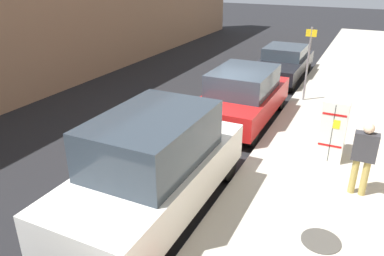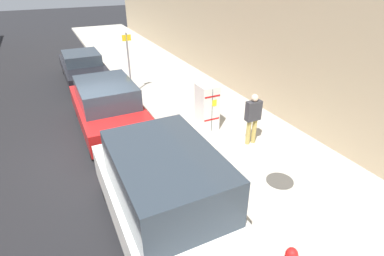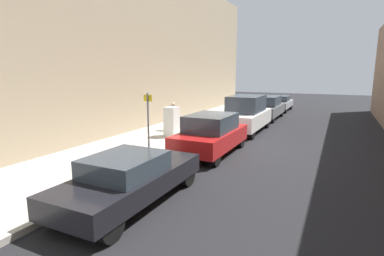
{
  "view_description": "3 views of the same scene",
  "coord_description": "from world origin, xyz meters",
  "px_view_note": "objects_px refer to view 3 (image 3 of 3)",
  "views": [
    {
      "loc": [
        -4.06,
        9.73,
        4.72
      ],
      "look_at": [
        -0.4,
        2.15,
        1.03
      ],
      "focal_mm": 35.0,
      "sensor_mm": 36.0,
      "label": 1
    },
    {
      "loc": [
        0.95,
        8.49,
        5.07
      ],
      "look_at": [
        -1.94,
        2.6,
        1.54
      ],
      "focal_mm": 28.0,
      "sensor_mm": 36.0,
      "label": 2
    },
    {
      "loc": [
        4.29,
        -12.99,
        3.53
      ],
      "look_at": [
        -2.01,
        -0.12,
        0.84
      ],
      "focal_mm": 28.0,
      "sensor_mm": 36.0,
      "label": 3
    }
  ],
  "objects_px": {
    "fire_hydrant": "(231,117)",
    "parked_van_white": "(246,114)",
    "parked_sedan_dark": "(130,178)",
    "parked_suv_red": "(211,134)",
    "pedestrian_walking_far": "(173,114)",
    "parked_sedan_silver": "(279,103)",
    "discarded_refrigerator": "(172,122)",
    "street_sign_post": "(148,123)",
    "parked_suv_gray": "(267,107)"
  },
  "relations": [
    {
      "from": "pedestrian_walking_far",
      "to": "parked_sedan_silver",
      "type": "xyz_separation_m",
      "value": [
        3.69,
        13.28,
        -0.38
      ]
    },
    {
      "from": "fire_hydrant",
      "to": "parked_sedan_dark",
      "type": "height_order",
      "value": "parked_sedan_dark"
    },
    {
      "from": "parked_sedan_dark",
      "to": "discarded_refrigerator",
      "type": "bearing_deg",
      "value": 111.81
    },
    {
      "from": "fire_hydrant",
      "to": "parked_sedan_silver",
      "type": "bearing_deg",
      "value": 80.55
    },
    {
      "from": "street_sign_post",
      "to": "parked_sedan_dark",
      "type": "distance_m",
      "value": 3.59
    },
    {
      "from": "parked_suv_gray",
      "to": "parked_sedan_silver",
      "type": "distance_m",
      "value": 5.42
    },
    {
      "from": "discarded_refrigerator",
      "to": "pedestrian_walking_far",
      "type": "height_order",
      "value": "pedestrian_walking_far"
    },
    {
      "from": "street_sign_post",
      "to": "discarded_refrigerator",
      "type": "bearing_deg",
      "value": 108.73
    },
    {
      "from": "discarded_refrigerator",
      "to": "parked_sedan_dark",
      "type": "distance_m",
      "value": 7.92
    },
    {
      "from": "parked_van_white",
      "to": "fire_hydrant",
      "type": "bearing_deg",
      "value": 129.31
    },
    {
      "from": "street_sign_post",
      "to": "parked_sedan_silver",
      "type": "bearing_deg",
      "value": 85.46
    },
    {
      "from": "parked_suv_red",
      "to": "parked_sedan_silver",
      "type": "height_order",
      "value": "parked_suv_red"
    },
    {
      "from": "discarded_refrigerator",
      "to": "pedestrian_walking_far",
      "type": "relative_size",
      "value": 0.95
    },
    {
      "from": "parked_sedan_dark",
      "to": "parked_sedan_silver",
      "type": "relative_size",
      "value": 1.09
    },
    {
      "from": "fire_hydrant",
      "to": "parked_sedan_dark",
      "type": "relative_size",
      "value": 0.15
    },
    {
      "from": "parked_sedan_dark",
      "to": "parked_suv_gray",
      "type": "bearing_deg",
      "value": 90.0
    },
    {
      "from": "parked_suv_gray",
      "to": "parked_sedan_dark",
      "type": "bearing_deg",
      "value": -90.0
    },
    {
      "from": "parked_suv_red",
      "to": "parked_suv_gray",
      "type": "bearing_deg",
      "value": 90.0
    },
    {
      "from": "parked_van_white",
      "to": "parked_suv_red",
      "type": "bearing_deg",
      "value": -90.0
    },
    {
      "from": "parked_sedan_dark",
      "to": "fire_hydrant",
      "type": "bearing_deg",
      "value": 96.71
    },
    {
      "from": "parked_suv_red",
      "to": "parked_van_white",
      "type": "height_order",
      "value": "parked_van_white"
    },
    {
      "from": "street_sign_post",
      "to": "parked_van_white",
      "type": "xyz_separation_m",
      "value": [
        1.51,
        7.98,
        -0.55
      ]
    },
    {
      "from": "pedestrian_walking_far",
      "to": "parked_van_white",
      "type": "bearing_deg",
      "value": 138.91
    },
    {
      "from": "discarded_refrigerator",
      "to": "pedestrian_walking_far",
      "type": "xyz_separation_m",
      "value": [
        -0.75,
        1.51,
        0.17
      ]
    },
    {
      "from": "street_sign_post",
      "to": "parked_sedan_silver",
      "type": "xyz_separation_m",
      "value": [
        1.51,
        19.01,
        -0.89
      ]
    },
    {
      "from": "pedestrian_walking_far",
      "to": "parked_suv_gray",
      "type": "relative_size",
      "value": 0.35
    },
    {
      "from": "discarded_refrigerator",
      "to": "parked_sedan_silver",
      "type": "distance_m",
      "value": 15.08
    },
    {
      "from": "fire_hydrant",
      "to": "parked_van_white",
      "type": "xyz_separation_m",
      "value": [
        1.53,
        -1.86,
        0.54
      ]
    },
    {
      "from": "parked_suv_gray",
      "to": "parked_sedan_silver",
      "type": "relative_size",
      "value": 1.07
    },
    {
      "from": "pedestrian_walking_far",
      "to": "parked_sedan_dark",
      "type": "bearing_deg",
      "value": 40.14
    },
    {
      "from": "discarded_refrigerator",
      "to": "parked_sedan_silver",
      "type": "xyz_separation_m",
      "value": [
        2.94,
        14.79,
        -0.22
      ]
    },
    {
      "from": "street_sign_post",
      "to": "parked_van_white",
      "type": "height_order",
      "value": "street_sign_post"
    },
    {
      "from": "fire_hydrant",
      "to": "parked_van_white",
      "type": "relative_size",
      "value": 0.14
    },
    {
      "from": "pedestrian_walking_far",
      "to": "parked_suv_gray",
      "type": "height_order",
      "value": "pedestrian_walking_far"
    },
    {
      "from": "parked_sedan_dark",
      "to": "parked_suv_red",
      "type": "bearing_deg",
      "value": 90.0
    },
    {
      "from": "street_sign_post",
      "to": "fire_hydrant",
      "type": "height_order",
      "value": "street_sign_post"
    },
    {
      "from": "pedestrian_walking_far",
      "to": "parked_sedan_silver",
      "type": "height_order",
      "value": "pedestrian_walking_far"
    },
    {
      "from": "parked_suv_red",
      "to": "parked_suv_gray",
      "type": "relative_size",
      "value": 0.95
    },
    {
      "from": "fire_hydrant",
      "to": "parked_van_white",
      "type": "height_order",
      "value": "parked_van_white"
    },
    {
      "from": "parked_van_white",
      "to": "discarded_refrigerator",
      "type": "bearing_deg",
      "value": -128.02
    },
    {
      "from": "parked_van_white",
      "to": "parked_sedan_silver",
      "type": "xyz_separation_m",
      "value": [
        -0.0,
        11.03,
        -0.34
      ]
    },
    {
      "from": "pedestrian_walking_far",
      "to": "parked_sedan_dark",
      "type": "xyz_separation_m",
      "value": [
        3.69,
        -8.85,
        -0.39
      ]
    },
    {
      "from": "parked_suv_red",
      "to": "parked_sedan_silver",
      "type": "distance_m",
      "value": 16.46
    },
    {
      "from": "fire_hydrant",
      "to": "pedestrian_walking_far",
      "type": "xyz_separation_m",
      "value": [
        -2.17,
        -4.12,
        0.58
      ]
    },
    {
      "from": "street_sign_post",
      "to": "fire_hydrant",
      "type": "distance_m",
      "value": 9.91
    },
    {
      "from": "parked_suv_red",
      "to": "parked_van_white",
      "type": "xyz_separation_m",
      "value": [
        -0.0,
        5.43,
        0.18
      ]
    },
    {
      "from": "discarded_refrigerator",
      "to": "fire_hydrant",
      "type": "distance_m",
      "value": 5.81
    },
    {
      "from": "pedestrian_walking_far",
      "to": "parked_suv_gray",
      "type": "xyz_separation_m",
      "value": [
        3.69,
        7.86,
        -0.23
      ]
    },
    {
      "from": "street_sign_post",
      "to": "pedestrian_walking_far",
      "type": "height_order",
      "value": "street_sign_post"
    },
    {
      "from": "parked_van_white",
      "to": "parked_suv_gray",
      "type": "bearing_deg",
      "value": 90.0
    }
  ]
}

